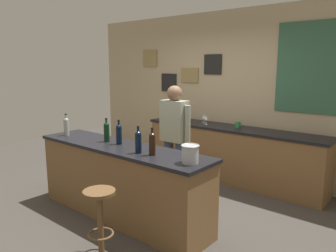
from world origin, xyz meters
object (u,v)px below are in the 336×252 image
object	(u,v)px
wine_bottle_e	(152,143)
wine_glass_a	(204,117)
wine_bottle_a	(66,126)
bar_stool	(100,211)
coffee_mug	(238,125)
wine_glass_b	(206,118)
wine_bottle_b	(107,131)
wine_bottle_d	(138,141)
ice_bucket	(190,154)
bartender	(174,135)
wine_bottle_c	(119,133)

from	to	relation	value
wine_bottle_e	wine_glass_a	size ratio (longest dim) A/B	1.97
wine_bottle_e	wine_bottle_a	bearing A→B (deg)	-179.56
bar_stool	wine_bottle_a	distance (m)	1.74
wine_bottle_a	wine_bottle_e	xyz separation A→B (m)	(1.61, 0.01, 0.00)
wine_glass_a	coffee_mug	size ratio (longest dim) A/B	1.24
wine_bottle_a	wine_glass_b	world-z (taller)	wine_bottle_a
coffee_mug	wine_bottle_b	bearing A→B (deg)	-110.88
bar_stool	wine_bottle_b	world-z (taller)	wine_bottle_b
wine_bottle_d	wine_glass_a	size ratio (longest dim) A/B	1.97
wine_bottle_d	coffee_mug	distance (m)	2.20
wine_bottle_e	wine_bottle_d	bearing A→B (deg)	-168.24
bar_stool	coffee_mug	size ratio (longest dim) A/B	5.44
wine_glass_a	wine_bottle_d	bearing A→B (deg)	-75.13
wine_bottle_a	wine_glass_a	world-z (taller)	wine_bottle_a
wine_bottle_e	wine_glass_a	distance (m)	2.29
coffee_mug	wine_glass_a	bearing A→B (deg)	179.71
wine_bottle_a	bar_stool	bearing A→B (deg)	-23.11
ice_bucket	wine_bottle_a	bearing A→B (deg)	-179.16
bar_stool	wine_bottle_e	bearing A→B (deg)	80.41
ice_bucket	bartender	bearing A→B (deg)	135.95
bartender	coffee_mug	size ratio (longest dim) A/B	12.96
wine_bottle_d	ice_bucket	xyz separation A→B (m)	(0.67, 0.06, -0.04)
bar_stool	wine_glass_a	size ratio (longest dim) A/B	4.39
coffee_mug	wine_bottle_d	bearing A→B (deg)	-91.89
wine_bottle_d	wine_bottle_c	bearing A→B (deg)	163.19
wine_bottle_a	wine_bottle_c	bearing A→B (deg)	7.25
ice_bucket	wine_bottle_c	bearing A→B (deg)	175.53
wine_glass_a	coffee_mug	bearing A→B (deg)	-0.29
bar_stool	wine_glass_a	xyz separation A→B (m)	(-0.65, 2.81, 0.55)
wine_bottle_c	coffee_mug	world-z (taller)	wine_bottle_c
ice_bucket	coffee_mug	distance (m)	2.22
bartender	wine_glass_b	xyz separation A→B (m)	(-0.25, 1.17, 0.07)
bar_stool	wine_bottle_e	xyz separation A→B (m)	(0.11, 0.65, 0.60)
wine_bottle_b	bar_stool	bearing A→B (deg)	-44.22
wine_bottle_d	wine_bottle_e	bearing A→B (deg)	11.76
wine_glass_b	bartender	bearing A→B (deg)	-78.06
wine_bottle_b	wine_bottle_a	bearing A→B (deg)	-170.93
ice_bucket	coffee_mug	size ratio (longest dim) A/B	1.50
wine_bottle_b	wine_glass_b	world-z (taller)	wine_bottle_b
wine_bottle_a	coffee_mug	xyz separation A→B (m)	(1.51, 2.17, -0.11)
wine_bottle_b	wine_bottle_d	xyz separation A→B (m)	(0.71, -0.14, 0.00)
wine_bottle_c	ice_bucket	xyz separation A→B (m)	(1.15, -0.09, -0.04)
wine_bottle_e	bartender	bearing A→B (deg)	114.32
wine_bottle_c	wine_bottle_d	bearing A→B (deg)	-16.81
bartender	wine_glass_a	size ratio (longest dim) A/B	10.45
bartender	wine_bottle_e	xyz separation A→B (m)	(0.40, -0.89, 0.12)
wine_bottle_b	wine_bottle_c	size ratio (longest dim) A/B	1.00
bar_stool	wine_bottle_e	distance (m)	0.89
bar_stool	wine_glass_a	distance (m)	2.94
wine_bottle_c	wine_bottle_d	world-z (taller)	same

